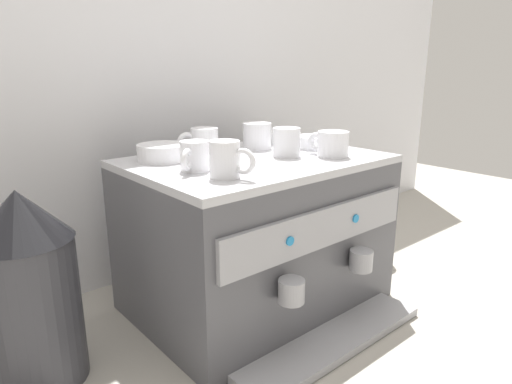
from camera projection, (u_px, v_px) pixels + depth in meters
The scene contains 14 objects.
ground_plane at pixel (256, 301), 1.23m from camera, with size 4.00×4.00×0.00m, color #9E998E.
tiled_backsplash_wall at pixel (177, 90), 1.35m from camera, with size 2.80×0.03×1.10m, color silver.
espresso_machine at pixel (257, 233), 1.18m from camera, with size 0.62×0.55×0.40m.
ceramic_cup_0 at pixel (194, 156), 0.97m from camera, with size 0.09×0.08×0.07m.
ceramic_cup_1 at pixel (227, 159), 0.91m from camera, with size 0.06×0.10×0.08m.
ceramic_cup_2 at pixel (287, 142), 1.14m from camera, with size 0.10×0.07×0.07m.
ceramic_cup_3 at pixel (258, 136), 1.24m from camera, with size 0.11×0.08×0.07m.
ceramic_cup_4 at pixel (203, 141), 1.16m from camera, with size 0.10×0.07×0.07m.
ceramic_cup_5 at pixel (332, 144), 1.13m from camera, with size 0.08×0.11×0.06m.
ceramic_bowl_0 at pixel (278, 137), 1.34m from camera, with size 0.10×0.10×0.03m.
ceramic_bowl_1 at pixel (314, 142), 1.26m from camera, with size 0.10×0.10×0.03m.
ceramic_bowl_2 at pixel (163, 153), 1.09m from camera, with size 0.12×0.12×0.04m.
coffee_grinder at pixel (29, 289), 0.87m from camera, with size 0.19×0.19×0.40m.
milk_pitcher at pixel (377, 241), 1.47m from camera, with size 0.09×0.09×0.14m, color #B7B7BC.
Camera 1 is at (-0.72, -0.84, 0.62)m, focal length 31.53 mm.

